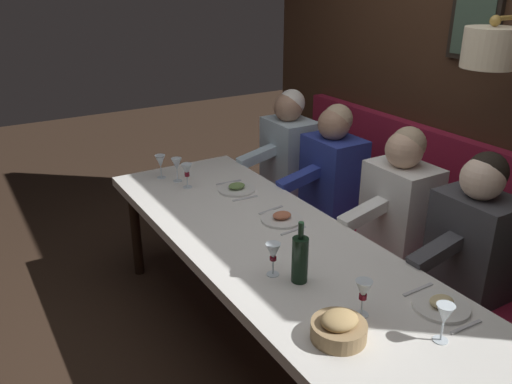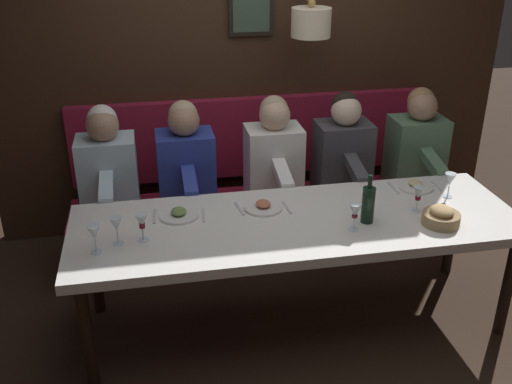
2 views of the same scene
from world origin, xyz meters
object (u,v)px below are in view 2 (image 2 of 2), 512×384
Objects in this scene: diner_farthest at (107,165)px; wine_bottle at (368,204)px; bread_bowl at (441,217)px; wine_glass_4 at (94,233)px; diner_near at (343,149)px; wine_glass_0 at (418,194)px; wine_glass_5 at (450,180)px; wine_glass_2 at (355,212)px; diner_far at (186,160)px; wine_glass_3 at (116,225)px; dining_table at (297,228)px; diner_middle at (274,153)px; wine_glass_1 at (142,222)px; diner_nearest at (417,143)px.

diner_farthest is 2.64× the size of wine_bottle.
bread_bowl is at bearing -104.71° from wine_bottle.
wine_glass_4 is at bearing 92.06° from wine_bottle.
diner_near reaches higher than wine_glass_0.
wine_glass_5 reaches higher than bread_bowl.
wine_bottle is (0.08, -0.11, 0.00)m from wine_glass_2.
wine_glass_4 reaches higher than bread_bowl.
diner_far is (0.00, 1.16, 0.00)m from diner_near.
diner_far is 1.62m from wine_glass_0.
wine_glass_4 is at bearing 121.60° from wine_glass_3.
dining_table is at bearing -146.23° from diner_far.
diner_middle reaches higher than wine_glass_4.
wine_glass_5 is 0.40m from bread_bowl.
wine_glass_1 is 0.14m from wine_glass_3.
diner_far and diner_farthest have the same top height.
wine_bottle reaches higher than wine_glass_2.
wine_glass_3 is at bearing 95.69° from wine_glass_5.
wine_glass_1 is 1.72m from bread_bowl.
diner_near is at bearing -10.32° from wine_bottle.
diner_near is 4.82× the size of wine_glass_1.
diner_far is at bearing -18.34° from wine_glass_1.
wine_glass_2 is at bearing 107.73° from wine_glass_0.
diner_farthest is at bearing -1.46° from wine_glass_4.
wine_glass_0 is 1.79m from wine_glass_3.
diner_nearest is 1.75m from diner_far.
wine_glass_1 and wine_glass_4 have the same top height.
diner_far reaches higher than wine_glass_3.
diner_near is at bearing 12.15° from bread_bowl.
diner_far is 1.01m from wine_glass_1.
diner_farthest reaches higher than bread_bowl.
dining_table is at bearing -82.22° from wine_glass_4.
wine_bottle is at bearing -104.51° from dining_table.
wine_glass_3 is (-0.97, 1.09, 0.04)m from diner_middle.
diner_far is at bearing -25.08° from wine_glass_3.
bread_bowl is (-0.11, -0.41, -0.07)m from wine_bottle.
wine_bottle reaches higher than wine_glass_0.
diner_near reaches higher than wine_glass_5.
dining_table is 1.18m from wine_glass_4.
diner_farthest is 0.98m from wine_glass_1.
wine_glass_2 is at bearing -93.87° from wine_glass_3.
wine_glass_3 is 0.55× the size of wine_bottle.
wine_glass_3 is at bearing 94.80° from dining_table.
dining_table is 0.89m from diner_middle.
wine_glass_2 is 1.00× the size of wine_glass_4.
diner_farthest reaches higher than wine_glass_0.
diner_nearest reaches higher than wine_glass_3.
wine_glass_0 reaches higher than bread_bowl.
wine_glass_0 is at bearing -86.22° from wine_glass_4.
wine_glass_0 is (-0.91, -0.17, 0.04)m from diner_near.
wine_glass_5 is at bearing -115.29° from diner_far.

